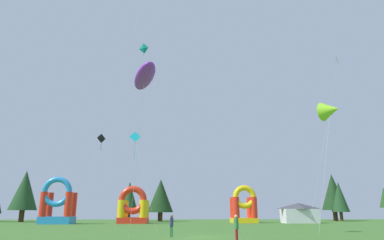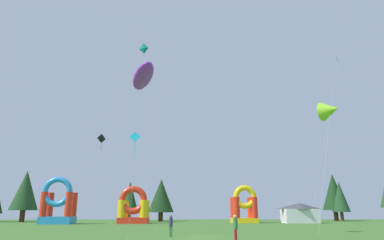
{
  "view_description": "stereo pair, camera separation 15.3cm",
  "coord_description": "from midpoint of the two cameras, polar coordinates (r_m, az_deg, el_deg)",
  "views": [
    {
      "loc": [
        -1.84,
        -29.65,
        2.1
      ],
      "look_at": [
        0.0,
        14.69,
        13.9
      ],
      "focal_mm": 32.0,
      "sensor_mm": 36.0,
      "label": 1
    },
    {
      "loc": [
        -1.69,
        -29.66,
        2.1
      ],
      "look_at": [
        0.0,
        14.69,
        13.9
      ],
      "focal_mm": 32.0,
      "sensor_mm": 36.0,
      "label": 2
    }
  ],
  "objects": [
    {
      "name": "inflatable_yellow_castle",
      "position": [
        64.13,
        8.76,
        -14.31
      ],
      "size": [
        4.39,
        4.33,
        6.56
      ],
      "color": "yellow",
      "rests_on": "ground_plane"
    },
    {
      "name": "kite_black_diamond",
      "position": [
        49.04,
        -14.73,
        -3.14
      ],
      "size": [
        3.24,
        0.72,
        12.24
      ],
      "color": "black",
      "rests_on": "ground_plane"
    },
    {
      "name": "tree_row_6",
      "position": [
        81.86,
        22.59,
        -11.02
      ],
      "size": [
        5.14,
        5.14,
        9.94
      ],
      "color": "#4C331E",
      "rests_on": "ground_plane"
    },
    {
      "name": "kite_teal_diamond",
      "position": [
        50.74,
        -8.08,
        11.39
      ],
      "size": [
        4.81,
        10.46,
        25.23
      ],
      "color": "#0C7F7A",
      "rests_on": "ground_plane"
    },
    {
      "name": "tree_row_5",
      "position": [
        73.64,
        -5.11,
        -12.46
      ],
      "size": [
        5.35,
        5.35,
        8.57
      ],
      "color": "#4C331E",
      "rests_on": "ground_plane"
    },
    {
      "name": "tree_row_4",
      "position": [
        72.33,
        -10.26,
        -12.51
      ],
      "size": [
        3.65,
        3.65,
        7.87
      ],
      "color": "#4C331E",
      "rests_on": "ground_plane"
    },
    {
      "name": "kite_white_diamond",
      "position": [
        61.64,
        23.28,
        8.96
      ],
      "size": [
        7.81,
        1.12,
        26.55
      ],
      "color": "white",
      "rests_on": "ground_plane"
    },
    {
      "name": "person_midfield",
      "position": [
        24.92,
        7.41,
        -17.09
      ],
      "size": [
        0.44,
        0.44,
        1.84
      ],
      "rotation": [
        0.0,
        0.0,
        4.15
      ],
      "color": "#B21E26",
      "rests_on": "ground_plane"
    },
    {
      "name": "tree_row_7",
      "position": [
        80.16,
        23.5,
        -11.68
      ],
      "size": [
        3.59,
        3.59,
        8.05
      ],
      "color": "#4C331E",
      "rests_on": "ground_plane"
    },
    {
      "name": "inflatable_red_slide",
      "position": [
        61.76,
        -9.65,
        -14.52
      ],
      "size": [
        5.04,
        4.81,
        6.26
      ],
      "color": "red",
      "rests_on": "ground_plane"
    },
    {
      "name": "ground_plane",
      "position": [
        29.78,
        1.29,
        -18.93
      ],
      "size": [
        120.0,
        120.0,
        0.0
      ],
      "primitive_type": "plane",
      "color": "#3D6B28"
    },
    {
      "name": "tree_row_3",
      "position": [
        76.72,
        -25.98,
        -10.5
      ],
      "size": [
        5.35,
        5.35,
        9.9
      ],
      "color": "#4C331E",
      "rests_on": "ground_plane"
    },
    {
      "name": "kite_lime_delta",
      "position": [
        37.49,
        22.12,
        1.54
      ],
      "size": [
        4.71,
        3.8,
        12.99
      ],
      "color": "#8CD826",
      "rests_on": "ground_plane"
    },
    {
      "name": "person_near_camera",
      "position": [
        29.79,
        -3.39,
        -16.89
      ],
      "size": [
        0.43,
        0.43,
        1.76
      ],
      "rotation": [
        0.0,
        0.0,
        5.6
      ],
      "color": "#33723F",
      "rests_on": "ground_plane"
    },
    {
      "name": "kite_cyan_diamond",
      "position": [
        38.88,
        -9.36,
        -3.11
      ],
      "size": [
        3.32,
        2.54,
        10.47
      ],
      "color": "#19B7CC",
      "rests_on": "ground_plane"
    },
    {
      "name": "festival_tent",
      "position": [
        65.4,
        17.56,
        -14.55
      ],
      "size": [
        5.87,
        3.83,
        3.45
      ],
      "color": "silver",
      "rests_on": "ground_plane"
    },
    {
      "name": "kite_purple_parafoil",
      "position": [
        19.88,
        -7.93,
        7.18
      ],
      "size": [
        2.03,
        5.42,
        10.19
      ],
      "color": "purple",
      "rests_on": "ground_plane"
    },
    {
      "name": "inflatable_orange_dome",
      "position": [
        62.25,
        -21.38,
        -13.21
      ],
      "size": [
        5.11,
        3.96,
        7.55
      ],
      "color": "#268CD8",
      "rests_on": "ground_plane"
    }
  ]
}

